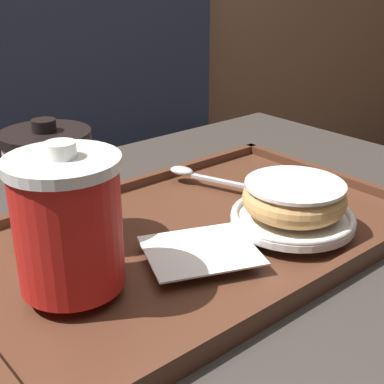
{
  "coord_description": "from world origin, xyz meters",
  "views": [
    {
      "loc": [
        -0.33,
        -0.42,
        1.0
      ],
      "look_at": [
        0.02,
        -0.0,
        0.77
      ],
      "focal_mm": 50.0,
      "sensor_mm": 36.0,
      "label": 1
    }
  ],
  "objects": [
    {
      "name": "cafe_table",
      "position": [
        0.0,
        0.0,
        0.55
      ],
      "size": [
        1.02,
        0.71,
        0.7
      ],
      "color": "#38332D",
      "rests_on": "ground_plane"
    },
    {
      "name": "spoon",
      "position": [
        0.12,
        0.11,
        0.73
      ],
      "size": [
        0.06,
        0.14,
        0.01
      ],
      "rotation": [
        0.0,
        0.0,
        1.92
      ],
      "color": "silver",
      "rests_on": "serving_tray"
    },
    {
      "name": "plate_with_chocolate_donut",
      "position": [
        0.11,
        -0.07,
        0.73
      ],
      "size": [
        0.14,
        0.14,
        0.01
      ],
      "color": "white",
      "rests_on": "serving_tray"
    },
    {
      "name": "serving_tray",
      "position": [
        0.02,
        -0.0,
        0.71
      ],
      "size": [
        0.53,
        0.33,
        0.02
      ],
      "color": "#512D1E",
      "rests_on": "cafe_table"
    },
    {
      "name": "coffee_cup_rear",
      "position": [
        -0.11,
        0.08,
        0.78
      ],
      "size": [
        0.09,
        0.09,
        0.13
      ],
      "color": "white",
      "rests_on": "serving_tray"
    },
    {
      "name": "coffee_cup_front",
      "position": [
        -0.14,
        -0.02,
        0.79
      ],
      "size": [
        0.1,
        0.1,
        0.14
      ],
      "color": "red",
      "rests_on": "serving_tray"
    },
    {
      "name": "napkin_paper",
      "position": [
        -0.01,
        -0.05,
        0.73
      ],
      "size": [
        0.14,
        0.13,
        0.0
      ],
      "rotation": [
        0.0,
        0.0,
        -0.39
      ],
      "color": "white",
      "rests_on": "serving_tray"
    },
    {
      "name": "donut_chocolate_glazed",
      "position": [
        0.11,
        -0.07,
        0.76
      ],
      "size": [
        0.12,
        0.12,
        0.04
      ],
      "color": "tan",
      "rests_on": "plate_with_chocolate_donut"
    },
    {
      "name": "booth_bench",
      "position": [
        0.25,
        0.87,
        0.32
      ],
      "size": [
        1.36,
        0.44,
        1.0
      ],
      "color": "#33384C",
      "rests_on": "ground_plane"
    }
  ]
}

